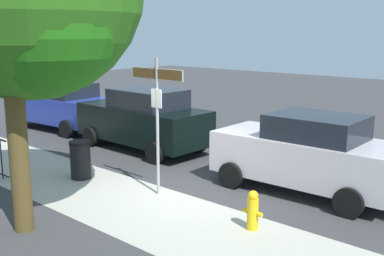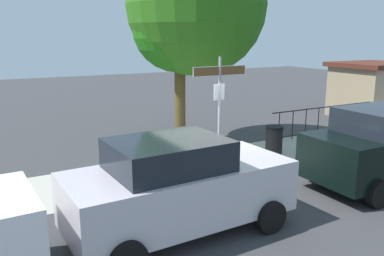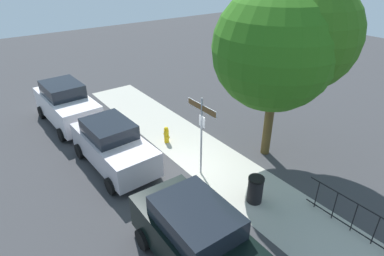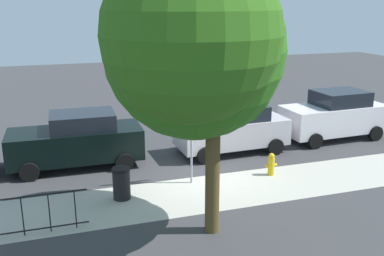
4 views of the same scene
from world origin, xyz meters
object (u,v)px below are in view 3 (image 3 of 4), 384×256
Objects in this scene: car_white at (67,104)px; trash_bin at (255,189)px; street_sign at (202,123)px; fire_hydrant at (166,135)px; shade_tree at (283,48)px; car_silver at (113,145)px; car_black at (201,242)px.

car_white reaches higher than trash_bin.
street_sign reaches higher than fire_hydrant.
street_sign is at bearing 18.06° from car_white.
shade_tree reaches higher than car_white.
street_sign is 7.89m from car_white.
shade_tree reaches higher than trash_bin.
trash_bin is (9.66, 3.23, -0.54)m from car_white.
shade_tree reaches higher than fire_hydrant.
fire_hydrant is (-3.63, -2.70, -4.23)m from shade_tree.
fire_hydrant is (-0.31, 2.64, -0.56)m from car_silver.
street_sign is 3.23× the size of trash_bin.
car_silver is at bearing 0.95° from car_white.
car_silver is at bearing -135.37° from street_sign.
car_silver is 4.43× the size of trash_bin.
street_sign reaches higher than car_black.
street_sign is 0.45× the size of shade_tree.
car_white is 4.63× the size of trash_bin.
car_silver is 2.72m from fire_hydrant.
shade_tree is at bearing 115.85° from car_black.
trash_bin is at bearing 29.28° from car_silver.
car_white is 10.70m from car_black.
street_sign reaches higher than trash_bin.
car_black reaches higher than fire_hydrant.
fire_hydrant is 0.80× the size of trash_bin.
car_silver is at bearing -121.82° from shade_tree.
shade_tree is at bearing 36.66° from fire_hydrant.
car_white is at bearing -147.04° from fire_hydrant.
fire_hydrant is 5.16m from trash_bin.
car_black is at bearing -4.09° from car_silver.
car_black is (3.40, -2.65, -1.23)m from street_sign.
shade_tree is at bearing 73.85° from street_sign.
shade_tree reaches higher than car_silver.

